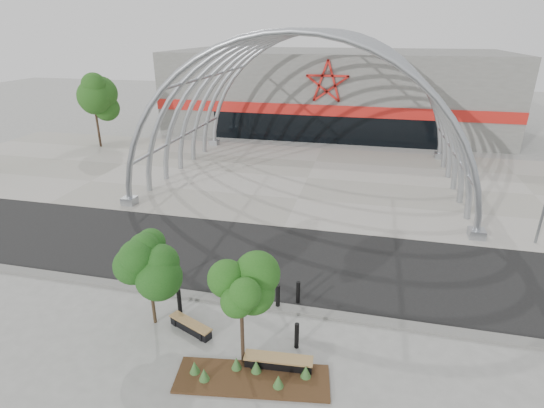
{
  "coord_description": "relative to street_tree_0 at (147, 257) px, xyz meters",
  "views": [
    {
      "loc": [
        4.12,
        -13.66,
        10.12
      ],
      "look_at": [
        0.0,
        4.0,
        2.6
      ],
      "focal_mm": 28.0,
      "sensor_mm": 36.0,
      "label": 1
    }
  ],
  "objects": [
    {
      "name": "bollard_3",
      "position": [
        4.26,
        1.87,
        -2.24
      ],
      "size": [
        0.17,
        0.17,
        1.04
      ],
      "primitive_type": "cylinder",
      "color": "black",
      "rests_on": "ground"
    },
    {
      "name": "bollard_4",
      "position": [
        5.36,
        -0.13,
        -2.27
      ],
      "size": [
        0.16,
        0.16,
        0.98
      ],
      "primitive_type": "cylinder",
      "color": "black",
      "rests_on": "ground"
    },
    {
      "name": "kerb",
      "position": [
        3.05,
        1.83,
        -2.7
      ],
      "size": [
        60.0,
        0.5,
        0.12
      ],
      "primitive_type": "cube",
      "color": "slate",
      "rests_on": "ground"
    },
    {
      "name": "arena_building",
      "position": [
        3.05,
        35.53,
        1.23
      ],
      "size": [
        34.0,
        15.24,
        8.0
      ],
      "color": "slate",
      "rests_on": "ground"
    },
    {
      "name": "bench_1",
      "position": [
        4.97,
        -1.24,
        -2.53
      ],
      "size": [
        2.23,
        0.65,
        0.46
      ],
      "color": "black",
      "rests_on": "ground"
    },
    {
      "name": "bollard_0",
      "position": [
        0.64,
        0.79,
        -2.24
      ],
      "size": [
        0.17,
        0.17,
        1.03
      ],
      "primitive_type": "cylinder",
      "color": "black",
      "rests_on": "ground"
    },
    {
      "name": "street_tree_1",
      "position": [
        3.79,
        -1.25,
        -0.17
      ],
      "size": [
        1.52,
        1.52,
        3.6
      ],
      "color": "black",
      "rests_on": "ground"
    },
    {
      "name": "bollard_1",
      "position": [
        -0.67,
        2.55,
        -2.3
      ],
      "size": [
        0.15,
        0.15,
        0.91
      ],
      "primitive_type": "cylinder",
      "color": "black",
      "rests_on": "ground"
    },
    {
      "name": "ground",
      "position": [
        3.05,
        2.08,
        -2.76
      ],
      "size": [
        140.0,
        140.0,
        0.0
      ],
      "primitive_type": "plane",
      "color": "gray",
      "rests_on": "ground"
    },
    {
      "name": "road",
      "position": [
        3.05,
        5.58,
        -2.75
      ],
      "size": [
        140.0,
        7.0,
        0.02
      ],
      "primitive_type": "cube",
      "color": "black",
      "rests_on": "ground"
    },
    {
      "name": "bg_tree_0",
      "position": [
        -16.95,
        22.08,
        1.88
      ],
      "size": [
        3.0,
        3.0,
        6.45
      ],
      "color": "black",
      "rests_on": "ground"
    },
    {
      "name": "vault_canopy",
      "position": [
        3.05,
        17.58,
        -2.74
      ],
      "size": [
        20.8,
        15.8,
        20.36
      ],
      "color": "#9EA3A9",
      "rests_on": "ground"
    },
    {
      "name": "planting_bed",
      "position": [
        4.22,
        -1.88,
        -2.64
      ],
      "size": [
        4.94,
        2.16,
        0.5
      ],
      "color": "#342414",
      "rests_on": "ground"
    },
    {
      "name": "street_tree_0",
      "position": [
        0.0,
        0.0,
        0.0
      ],
      "size": [
        1.68,
        1.68,
        3.84
      ],
      "color": "#312717",
      "rests_on": "ground"
    },
    {
      "name": "bollard_2",
      "position": [
        4.97,
        2.4,
        -2.28
      ],
      "size": [
        0.15,
        0.15,
        0.96
      ],
      "primitive_type": "cylinder",
      "color": "black",
      "rests_on": "ground"
    },
    {
      "name": "forecourt",
      "position": [
        3.05,
        17.58,
        -2.74
      ],
      "size": [
        60.0,
        17.0,
        0.04
      ],
      "primitive_type": "cube",
      "color": "#A19D91",
      "rests_on": "ground"
    },
    {
      "name": "bench_0",
      "position": [
        1.49,
        -0.16,
        -2.57
      ],
      "size": [
        1.85,
        1.1,
        0.39
      ],
      "color": "black",
      "rests_on": "ground"
    }
  ]
}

